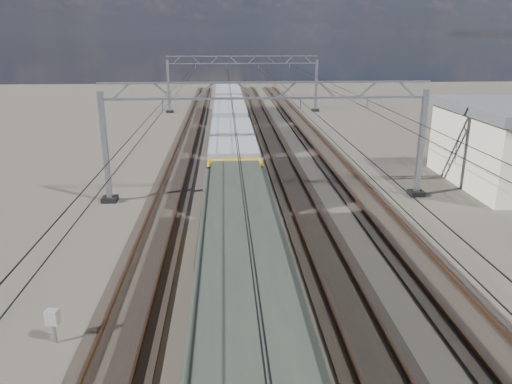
{
  "coord_description": "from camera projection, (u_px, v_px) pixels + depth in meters",
  "views": [
    {
      "loc": [
        -2.46,
        -25.19,
        9.72
      ],
      "look_at": [
        -1.0,
        -2.2,
        2.4
      ],
      "focal_mm": 35.0,
      "sensor_mm": 36.0,
      "label": 1
    }
  ],
  "objects": [
    {
      "name": "ground",
      "position": [
        272.0,
        222.0,
        27.05
      ],
      "size": [
        160.0,
        160.0,
        0.0
      ],
      "primitive_type": "plane",
      "color": "#29231E",
      "rests_on": "ground"
    },
    {
      "name": "track_outer_west",
      "position": [
        160.0,
        223.0,
        26.67
      ],
      "size": [
        2.6,
        140.0,
        0.3
      ],
      "color": "black",
      "rests_on": "ground"
    },
    {
      "name": "track_loco",
      "position": [
        235.0,
        221.0,
        26.91
      ],
      "size": [
        2.6,
        140.0,
        0.3
      ],
      "color": "black",
      "rests_on": "ground"
    },
    {
      "name": "track_inner_east",
      "position": [
        308.0,
        219.0,
        27.15
      ],
      "size": [
        2.6,
        140.0,
        0.3
      ],
      "color": "black",
      "rests_on": "ground"
    },
    {
      "name": "track_outer_east",
      "position": [
        380.0,
        218.0,
        27.39
      ],
      "size": [
        2.6,
        140.0,
        0.3
      ],
      "color": "black",
      "rests_on": "ground"
    },
    {
      "name": "catenary_gantry_mid",
      "position": [
        266.0,
        136.0,
        29.68
      ],
      "size": [
        19.9,
        0.9,
        7.11
      ],
      "color": "gray",
      "rests_on": "ground"
    },
    {
      "name": "catenary_gantry_far",
      "position": [
        243.0,
        81.0,
        63.92
      ],
      "size": [
        19.9,
        0.9,
        7.11
      ],
      "color": "gray",
      "rests_on": "ground"
    },
    {
      "name": "overhead_wires",
      "position": [
        261.0,
        97.0,
        32.92
      ],
      "size": [
        12.03,
        140.0,
        0.53
      ],
      "color": "black",
      "rests_on": "ground"
    },
    {
      "name": "locomotive",
      "position": [
        242.0,
        283.0,
        15.51
      ],
      "size": [
        2.76,
        21.1,
        3.62
      ],
      "color": "black",
      "rests_on": "ground"
    },
    {
      "name": "hopper_wagon_lead",
      "position": [
        232.0,
        155.0,
        32.37
      ],
      "size": [
        3.38,
        13.0,
        3.25
      ],
      "color": "black",
      "rests_on": "ground"
    },
    {
      "name": "hopper_wagon_mid",
      "position": [
        230.0,
        119.0,
        45.88
      ],
      "size": [
        3.38,
        13.0,
        3.25
      ],
      "color": "black",
      "rests_on": "ground"
    },
    {
      "name": "hopper_wagon_third",
      "position": [
        228.0,
        100.0,
        59.38
      ],
      "size": [
        3.38,
        13.0,
        3.25
      ],
      "color": "black",
      "rests_on": "ground"
    },
    {
      "name": "trackside_cabinet",
      "position": [
        53.0,
        318.0,
        16.18
      ],
      "size": [
        0.45,
        0.37,
        1.2
      ],
      "rotation": [
        0.0,
        0.0,
        -0.18
      ],
      "color": "gray",
      "rests_on": "ground"
    }
  ]
}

